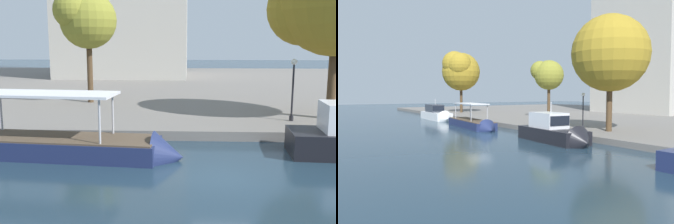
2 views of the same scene
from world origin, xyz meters
TOP-DOWN VIEW (x-y plane):
  - ground_plane at (0.00, 0.00)m, footprint 220.00×220.00m
  - dock_promenade at (0.00, 33.81)m, footprint 120.00×55.00m
  - motor_yacht_0 at (-21.92, 3.45)m, footprint 10.04×2.75m
  - tour_boat_1 at (-7.35, 2.94)m, footprint 12.19×3.64m
  - motor_yacht_2 at (7.85, 3.62)m, footprint 8.70×3.22m
  - mooring_bollard_0 at (7.74, 6.99)m, footprint 0.31×0.31m
  - lamp_post at (5.05, 9.75)m, footprint 0.37×0.37m
  - tree_0 at (-9.67, 16.85)m, footprint 4.78×4.73m
  - tree_1 at (7.46, 10.72)m, footprint 8.03×7.68m
  - tree_2 at (-30.02, 11.21)m, footprint 7.71×7.68m

SIDE VIEW (x-z plane):
  - ground_plane at x=0.00m, z-range 0.00..0.00m
  - dock_promenade at x=0.00m, z-range 0.00..0.55m
  - tour_boat_1 at x=-7.35m, z-range -1.71..2.38m
  - motor_yacht_0 at x=-21.92m, z-range -1.35..2.90m
  - motor_yacht_2 at x=7.85m, z-range -1.44..3.02m
  - mooring_bollard_0 at x=7.74m, z-range 0.57..1.29m
  - lamp_post at x=5.05m, z-range 0.88..4.77m
  - tree_0 at x=-9.67m, z-range 2.81..11.73m
  - tree_1 at x=7.46m, z-range 2.40..14.06m
  - tree_2 at x=-30.02m, z-range 3.09..15.12m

